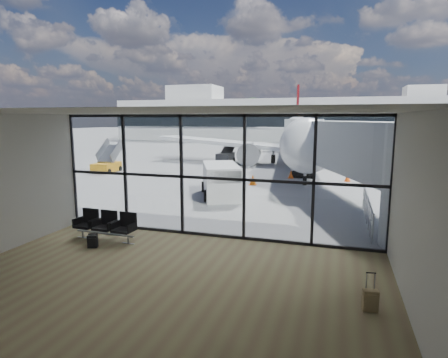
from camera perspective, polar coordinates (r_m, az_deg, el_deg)
The scene contains 22 objects.
ground at distance 53.03m, azimuth 12.43°, elevation 4.29°, with size 220.00×220.00×0.00m, color slate.
lounge_shell at distance 9.16m, azimuth -11.64°, elevation -1.60°, with size 12.02×8.01×4.51m.
glass_curtain_wall at distance 13.57m, azimuth -1.81°, elevation 0.34°, with size 12.10×0.12×4.50m.
jet_bridge at distance 19.82m, azimuth 18.71°, elevation 4.15°, with size 8.00×16.50×4.33m.
apron_railing at distance 16.62m, azimuth 21.05°, elevation -4.00°, with size 0.06×5.46×1.11m.
far_terminal at distance 74.81m, azimuth 13.54°, elevation 8.85°, with size 80.00×12.20×11.00m.
tree_0 at distance 98.01m, azimuth -13.24°, elevation 9.13°, with size 4.95×4.95×7.12m.
tree_1 at distance 95.14m, azimuth -10.09°, elevation 9.61°, with size 5.61×5.61×8.07m.
tree_2 at distance 92.56m, azimuth -6.74°, elevation 10.09°, with size 6.27×6.27×9.03m.
tree_3 at distance 90.30m, azimuth -3.20°, elevation 9.37°, with size 4.95×4.95×7.12m.
tree_4 at distance 88.40m, azimuth 0.50°, elevation 9.79°, with size 5.61×5.61×8.07m.
tree_5 at distance 86.87m, azimuth 4.36°, elevation 10.19°, with size 6.27×6.27×9.03m.
seating_row at distance 14.20m, azimuth -17.46°, elevation -6.56°, with size 2.38×0.76×1.06m.
backpack at distance 13.58m, azimuth -19.41°, elevation -8.93°, with size 0.38×0.37×0.48m.
suitcase at distance 9.50m, azimuth 21.42°, elevation -16.83°, with size 0.35×0.28×0.89m.
airliner at distance 37.84m, azimuth 11.50°, elevation 6.48°, with size 29.06×33.82×8.73m.
service_van at distance 20.87m, azimuth -0.45°, elevation -0.19°, with size 3.30×4.54×1.81m.
belt_loader at distance 37.18m, azimuth 0.27°, elevation 3.38°, with size 1.60×3.72×1.69m.
mobile_stairs at distance 32.15m, azimuth -17.41°, elevation 1.95°, with size 1.84×3.16×2.14m.
traffic_cone_a at distance 24.79m, azimuth 4.43°, elevation -0.14°, with size 0.48×0.48×0.69m.
traffic_cone_b at distance 27.95m, azimuth 10.17°, elevation 0.70°, with size 0.41×0.41×0.58m.
traffic_cone_c at distance 27.45m, azimuth 18.30°, elevation 0.26°, with size 0.43×0.43×0.61m.
Camera 1 is at (4.37, -12.67, 4.34)m, focal length 30.00 mm.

